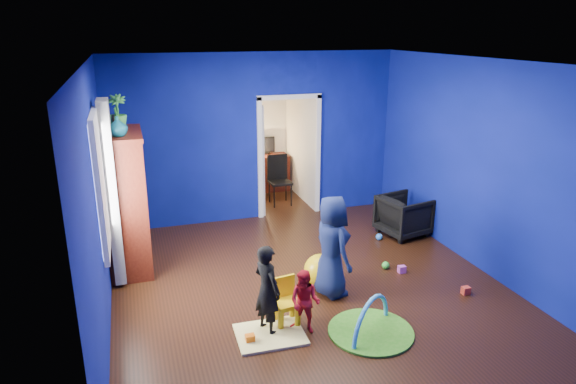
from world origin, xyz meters
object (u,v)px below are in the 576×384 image
object	(u,v)px
toddler_red	(305,302)
crt_tv	(129,199)
tv_armoire	(126,202)
study_desk	(267,173)
armchair	(404,215)
child_black	(267,290)
hopper_ball	(320,270)
kid_chair	(287,305)
play_mat	(371,331)
vase	(118,126)
child_navy	(332,246)
folding_chair	(280,181)

from	to	relation	value
toddler_red	crt_tv	distance (m)	2.98
crt_tv	tv_armoire	bearing A→B (deg)	180.00
study_desk	armchair	bearing A→B (deg)	-63.72
child_black	hopper_ball	distance (m)	1.30
tv_armoire	kid_chair	xyz separation A→B (m)	(1.67, -2.10, -0.73)
play_mat	tv_armoire	bearing A→B (deg)	134.56
tv_armoire	toddler_red	bearing A→B (deg)	-51.67
armchair	play_mat	bearing A→B (deg)	131.64
hopper_ball	vase	bearing A→B (deg)	156.30
armchair	play_mat	size ratio (longest dim) A/B	0.76
child_navy	kid_chair	size ratio (longest dim) A/B	2.64
play_mat	kid_chair	bearing A→B (deg)	151.75
armchair	study_desk	xyz separation A→B (m)	(-1.50, 3.04, 0.04)
vase	crt_tv	bearing A→B (deg)	82.41
armchair	hopper_ball	world-z (taller)	armchair
vase	crt_tv	distance (m)	1.11
kid_chair	study_desk	size ratio (longest dim) A/B	0.57
child_navy	study_desk	xyz separation A→B (m)	(0.39, 4.52, -0.28)
toddler_red	tv_armoire	world-z (taller)	tv_armoire
child_black	study_desk	distance (m)	5.30
vase	crt_tv	xyz separation A→B (m)	(0.04, 0.30, -1.07)
child_black	vase	distance (m)	2.83
vase	tv_armoire	world-z (taller)	vase
hopper_ball	study_desk	bearing A→B (deg)	84.06
kid_chair	hopper_ball	bearing A→B (deg)	38.80
crt_tv	play_mat	size ratio (longest dim) A/B	0.73
armchair	kid_chair	bearing A→B (deg)	114.90
tv_armoire	crt_tv	size ratio (longest dim) A/B	2.80
armchair	crt_tv	bearing A→B (deg)	76.49
kid_chair	folding_chair	bearing A→B (deg)	65.93
child_black	folding_chair	xyz separation A→B (m)	(1.40, 4.15, -0.06)
tv_armoire	kid_chair	distance (m)	2.78
kid_chair	child_navy	bearing A→B (deg)	25.68
tv_armoire	folding_chair	bearing A→B (deg)	34.96
armchair	crt_tv	world-z (taller)	crt_tv
child_black	study_desk	world-z (taller)	child_black
crt_tv	kid_chair	distance (m)	2.77
tv_armoire	play_mat	xyz separation A→B (m)	(2.52, -2.56, -0.97)
child_navy	hopper_ball	xyz separation A→B (m)	(-0.05, 0.25, -0.44)
tv_armoire	hopper_ball	distance (m)	2.83
armchair	vase	bearing A→B (deg)	80.48
play_mat	vase	bearing A→B (deg)	138.13
child_black	kid_chair	bearing A→B (deg)	-96.55
child_navy	study_desk	size ratio (longest dim) A/B	1.50
vase	crt_tv	world-z (taller)	vase
child_black	folding_chair	world-z (taller)	child_black
toddler_red	play_mat	size ratio (longest dim) A/B	0.77
child_black	study_desk	size ratio (longest dim) A/B	1.19
child_black	hopper_ball	bearing A→B (deg)	-72.18
armchair	play_mat	distance (m)	3.06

